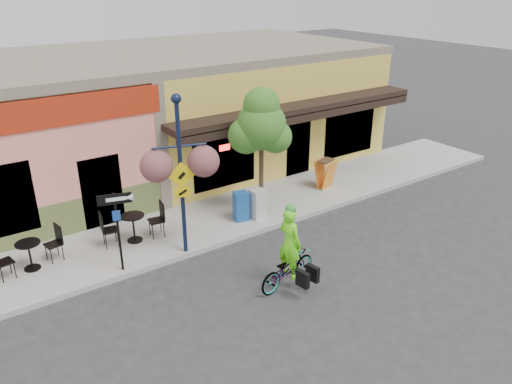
% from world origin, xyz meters
% --- Properties ---
extents(ground, '(90.00, 90.00, 0.00)m').
position_xyz_m(ground, '(0.00, 0.00, 0.00)').
color(ground, '#2D2D30').
rests_on(ground, ground).
extents(sidewalk, '(24.00, 3.00, 0.15)m').
position_xyz_m(sidewalk, '(0.00, 2.00, 0.07)').
color(sidewalk, '#9E9B93').
rests_on(sidewalk, ground).
extents(curb, '(24.00, 0.12, 0.15)m').
position_xyz_m(curb, '(0.00, 0.55, 0.07)').
color(curb, '#A8A59E').
rests_on(curb, ground).
extents(building, '(18.20, 8.20, 4.50)m').
position_xyz_m(building, '(0.00, 7.50, 2.25)').
color(building, '#F6887A').
rests_on(building, ground).
extents(bicycle, '(1.84, 0.88, 0.93)m').
position_xyz_m(bicycle, '(-0.34, -2.02, 0.46)').
color(bicycle, maroon).
rests_on(bicycle, ground).
extents(cyclist_rider, '(0.53, 0.72, 1.82)m').
position_xyz_m(cyclist_rider, '(-0.29, -2.02, 0.91)').
color(cyclist_rider, '#68FF1A').
rests_on(cyclist_rider, ground).
extents(lamp_post, '(1.48, 0.94, 4.33)m').
position_xyz_m(lamp_post, '(-1.75, 0.65, 2.31)').
color(lamp_post, '#131D3C').
rests_on(lamp_post, sidewalk).
extents(one_way_sign, '(0.83, 0.40, 2.13)m').
position_xyz_m(one_way_sign, '(-3.51, 0.73, 1.21)').
color(one_way_sign, black).
rests_on(one_way_sign, sidewalk).
extents(cafe_set_left, '(1.77, 1.10, 0.99)m').
position_xyz_m(cafe_set_left, '(-5.40, 2.08, 0.64)').
color(cafe_set_left, black).
rests_on(cafe_set_left, sidewalk).
extents(cafe_set_right, '(1.84, 1.11, 1.04)m').
position_xyz_m(cafe_set_right, '(-2.67, 1.98, 0.67)').
color(cafe_set_right, black).
rests_on(cafe_set_right, sidewalk).
extents(newspaper_box_blue, '(0.48, 0.45, 0.91)m').
position_xyz_m(newspaper_box_blue, '(0.52, 1.37, 0.61)').
color(newspaper_box_blue, '#1A529E').
rests_on(newspaper_box_blue, sidewalk).
extents(newspaper_box_grey, '(0.45, 0.42, 0.93)m').
position_xyz_m(newspaper_box_grey, '(1.03, 1.21, 0.61)').
color(newspaper_box_grey, silver).
rests_on(newspaper_box_grey, sidewalk).
extents(street_tree, '(1.94, 1.94, 4.04)m').
position_xyz_m(street_tree, '(1.29, 1.40, 2.17)').
color(street_tree, '#3D7A26').
rests_on(street_tree, sidewalk).
extents(sandwich_board, '(0.72, 0.61, 1.04)m').
position_xyz_m(sandwich_board, '(4.39, 1.63, 0.67)').
color(sandwich_board, orange).
rests_on(sandwich_board, sidewalk).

